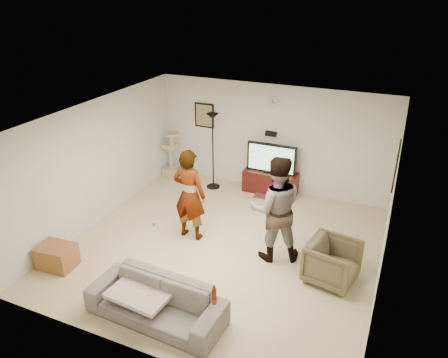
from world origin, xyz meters
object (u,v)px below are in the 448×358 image
at_px(sofa, 156,302).
at_px(cat_tree, 171,154).
at_px(tv_stand, 270,182).
at_px(floor_lamp, 213,152).
at_px(armchair, 332,262).
at_px(person_left, 189,195).
at_px(side_table, 57,256).
at_px(beer_bottle, 214,296).
at_px(person_right, 275,209).
at_px(tv, 271,158).

bearing_deg(sofa, cat_tree, 120.43).
relative_size(tv_stand, floor_lamp, 0.69).
xyz_separation_m(sofa, armchair, (2.19, 1.91, 0.06)).
height_order(person_left, side_table, person_left).
height_order(beer_bottle, armchair, beer_bottle).
distance_m(tv_stand, person_left, 2.65).
distance_m(person_right, side_table, 3.88).
bearing_deg(floor_lamp, sofa, -75.80).
bearing_deg(tv, person_left, -108.75).
bearing_deg(person_right, floor_lamp, -68.84).
height_order(tv, floor_lamp, floor_lamp).
height_order(tv_stand, person_left, person_left).
height_order(floor_lamp, side_table, floor_lamp).
relative_size(sofa, side_table, 3.32).
xyz_separation_m(floor_lamp, person_left, (0.52, -2.15, -0.01)).
bearing_deg(beer_bottle, armchair, 56.90).
distance_m(floor_lamp, person_right, 3.07).
xyz_separation_m(cat_tree, side_table, (0.13, -4.18, -0.38)).
height_order(person_left, beer_bottle, person_left).
xyz_separation_m(person_right, side_table, (-3.35, -1.80, -0.77)).
height_order(person_left, person_right, person_right).
xyz_separation_m(person_left, person_right, (1.67, 0.00, 0.07)).
xyz_separation_m(person_right, armchair, (1.09, -0.27, -0.61)).
distance_m(tv, cat_tree, 2.65).
height_order(person_left, sofa, person_left).
bearing_deg(side_table, armchair, 18.99).
bearing_deg(tv, floor_lamp, -168.20).
height_order(sofa, armchair, armchair).
relative_size(person_right, sofa, 0.95).
relative_size(floor_lamp, sofa, 0.89).
bearing_deg(armchair, beer_bottle, 156.99).
height_order(tv, side_table, tv).
height_order(person_right, side_table, person_right).
bearing_deg(person_left, floor_lamp, -73.48).
height_order(cat_tree, sofa, cat_tree).
bearing_deg(cat_tree, side_table, -88.22).
bearing_deg(armchair, tv, 45.72).
xyz_separation_m(floor_lamp, beer_bottle, (2.04, -4.33, -0.19)).
bearing_deg(person_left, side_table, 50.03).
distance_m(tv_stand, armchair, 3.33).
bearing_deg(cat_tree, sofa, -62.41).
xyz_separation_m(armchair, side_table, (-4.44, -1.53, -0.16)).
xyz_separation_m(cat_tree, person_left, (1.80, -2.38, 0.32)).
height_order(sofa, side_table, sofa).
distance_m(floor_lamp, armchair, 4.12).
bearing_deg(floor_lamp, beer_bottle, -64.82).
bearing_deg(side_table, person_right, 28.27).
relative_size(person_left, sofa, 0.88).
bearing_deg(tv_stand, sofa, -93.08).
bearing_deg(tv_stand, cat_tree, -178.78).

